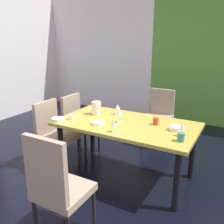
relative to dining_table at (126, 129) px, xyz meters
The scene contains 18 objects.
ground_plane 0.90m from the dining_table, 128.05° to the right, with size 6.29×6.35×0.02m, color black.
back_panel_interior 3.46m from the dining_table, 128.15° to the left, with size 2.84×0.10×2.78m, color silver.
dining_table is the anchor object (origin of this frame).
chair_head_far 1.27m from the dining_table, 89.59° to the left, with size 0.44×0.45×0.92m.
chair_left_far 1.02m from the dining_table, 164.24° to the left, with size 0.44×0.44×0.92m.
chair_head_near 1.28m from the dining_table, 91.67° to the right, with size 0.44×0.44×1.05m.
chair_left_near 1.02m from the dining_table, 164.28° to the right, with size 0.44×0.44×0.95m.
wine_glass_left 0.74m from the dining_table, ahead, with size 0.06×0.06×0.16m.
wine_glass_right 0.40m from the dining_table, 136.15° to the left, with size 0.07×0.07×0.15m.
wine_glass_north 0.40m from the dining_table, 87.90° to the right, with size 0.06×0.06×0.15m.
wine_glass_near_shelf 0.22m from the dining_table, 159.66° to the right, with size 0.07×0.07×0.16m.
serving_bowl_near_window 0.88m from the dining_table, 154.76° to the right, with size 0.16×0.16×0.04m, color #EAE9CF.
serving_bowl_corner 0.62m from the dining_table, ahead, with size 0.16×0.16×0.05m, color #F3DDCF.
serving_bowl_east 0.37m from the dining_table, 139.78° to the right, with size 0.16×0.16×0.04m, color white.
cup_rear 0.38m from the dining_table, 18.41° to the left, with size 0.07×0.07×0.09m, color red.
cup_center 0.73m from the dining_table, 160.67° to the right, with size 0.07×0.07×0.07m, color beige.
cup_south 0.79m from the dining_table, 17.99° to the right, with size 0.07×0.07×0.09m, color #35726A.
pitcher_front 0.55m from the dining_table, 168.41° to the left, with size 0.14×0.12×0.19m.
Camera 1 is at (1.65, -2.20, 1.80)m, focal length 40.00 mm.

